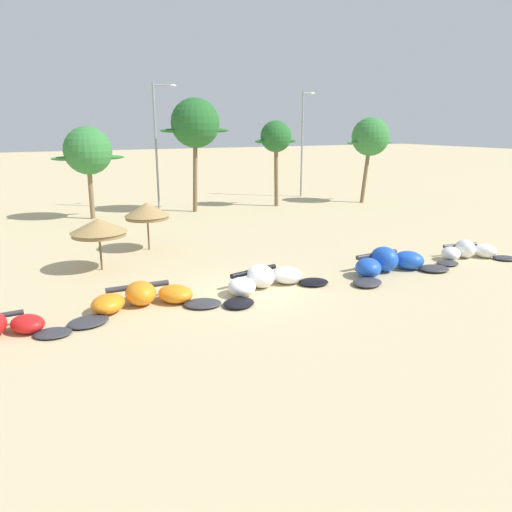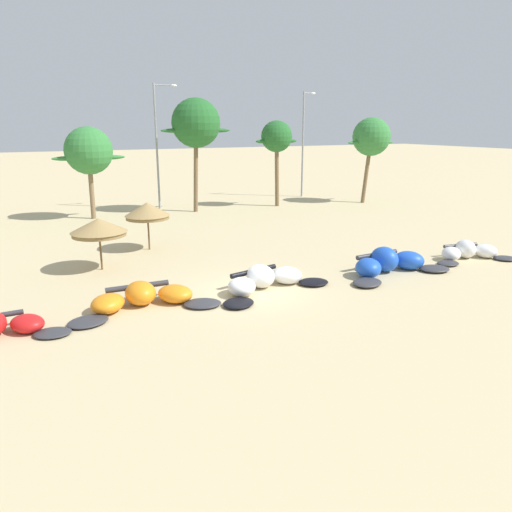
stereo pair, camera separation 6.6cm
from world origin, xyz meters
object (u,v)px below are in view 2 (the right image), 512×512
(palm_center_right, at_px, (277,138))
(lamppost_east_center, at_px, (304,140))
(kite_right_of_center, at_px, (468,252))
(lamppost_west_center, at_px, (158,141))
(kite_center, at_px, (389,264))
(palm_center_left, at_px, (196,124))
(kite_left, at_px, (142,298))
(beach_umbrella_near_van, at_px, (99,227))
(beach_umbrella_middle, at_px, (147,211))
(kite_left_of_center, at_px, (265,280))
(palm_right_of_gap, at_px, (371,137))
(palm_left_of_gap, at_px, (89,151))

(palm_center_right, height_order, lamppost_east_center, lamppost_east_center)
(kite_right_of_center, bearing_deg, lamppost_west_center, 113.26)
(kite_center, xyz_separation_m, palm_center_left, (-2.24, 21.17, 6.73))
(kite_left, bearing_deg, beach_umbrella_near_van, 95.17)
(beach_umbrella_middle, xyz_separation_m, lamppost_west_center, (4.78, 14.11, 3.50))
(kite_left_of_center, bearing_deg, palm_right_of_gap, 41.57)
(palm_left_of_gap, distance_m, lamppost_west_center, 6.58)
(kite_left, xyz_separation_m, palm_right_of_gap, (26.00, 17.96, 5.63))
(palm_center_right, bearing_deg, palm_left_of_gap, 176.18)
(kite_center, distance_m, beach_umbrella_middle, 13.84)
(kite_left_of_center, relative_size, beach_umbrella_near_van, 2.12)
(kite_center, bearing_deg, kite_left_of_center, 175.15)
(palm_left_of_gap, height_order, lamppost_east_center, lamppost_east_center)
(beach_umbrella_near_van, distance_m, beach_umbrella_middle, 4.41)
(palm_center_right, height_order, palm_right_of_gap, palm_right_of_gap)
(palm_left_of_gap, height_order, palm_center_left, palm_center_left)
(palm_center_left, bearing_deg, palm_center_right, -3.93)
(palm_center_right, height_order, lamppost_west_center, lamppost_west_center)
(beach_umbrella_middle, height_order, lamppost_west_center, lamppost_west_center)
(palm_center_right, xyz_separation_m, palm_right_of_gap, (8.93, -1.87, -0.02))
(palm_center_left, xyz_separation_m, palm_right_of_gap, (16.17, -2.37, -1.21))
(kite_left_of_center, height_order, kite_center, kite_center)
(beach_umbrella_near_van, relative_size, palm_center_right, 0.37)
(kite_center, distance_m, kite_right_of_center, 5.70)
(palm_left_of_gap, bearing_deg, kite_left, -93.69)
(kite_center, xyz_separation_m, palm_left_of_gap, (-10.73, 21.72, 4.70))
(kite_right_of_center, height_order, palm_center_left, palm_center_left)
(palm_center_right, bearing_deg, kite_left_of_center, -120.04)
(palm_left_of_gap, xyz_separation_m, lamppost_east_center, (21.16, 3.17, 0.46))
(kite_center, xyz_separation_m, palm_right_of_gap, (13.93, 18.80, 5.51))
(palm_center_left, bearing_deg, beach_umbrella_middle, -122.65)
(lamppost_west_center, xyz_separation_m, lamppost_east_center, (15.06, 0.79, -0.18))
(beach_umbrella_middle, relative_size, palm_left_of_gap, 0.40)
(kite_right_of_center, bearing_deg, kite_left, 177.58)
(beach_umbrella_middle, relative_size, palm_center_left, 0.30)
(kite_left, distance_m, palm_center_left, 23.60)
(palm_center_left, distance_m, lamppost_west_center, 4.03)
(kite_right_of_center, distance_m, palm_right_of_gap, 21.20)
(beach_umbrella_middle, distance_m, palm_center_right, 18.30)
(kite_center, bearing_deg, palm_center_right, 76.41)
(kite_right_of_center, xyz_separation_m, palm_center_left, (-7.94, 21.08, 6.82))
(kite_center, bearing_deg, palm_left_of_gap, 116.28)
(lamppost_east_center, bearing_deg, kite_center, -112.73)
(kite_center, relative_size, kite_right_of_center, 1.25)
(kite_left, relative_size, beach_umbrella_middle, 2.25)
(kite_left_of_center, bearing_deg, kite_center, -4.85)
(beach_umbrella_middle, distance_m, lamppost_west_center, 15.30)
(kite_right_of_center, distance_m, lamppost_west_center, 26.70)
(beach_umbrella_near_van, bearing_deg, palm_center_left, 53.78)
(kite_left_of_center, relative_size, lamppost_east_center, 0.58)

